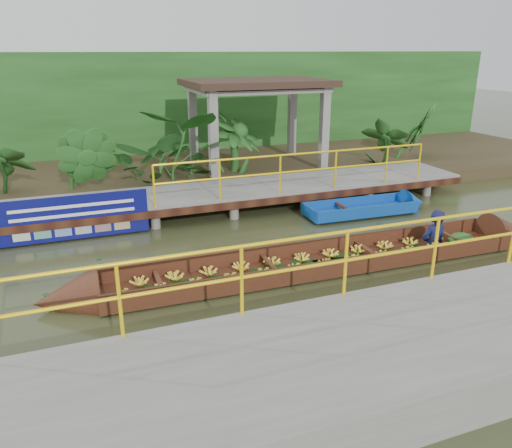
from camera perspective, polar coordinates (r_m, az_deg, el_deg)
name	(u,v)px	position (r m, az deg, el deg)	size (l,w,h in m)	color
ground	(230,264)	(10.08, -3.03, -4.61)	(80.00, 80.00, 0.00)	#33351A
land_strip	(160,172)	(16.97, -10.95, 5.84)	(30.00, 8.00, 0.45)	#352A1A
far_dock	(189,197)	(13.04, -7.66, 3.09)	(16.00, 2.06, 1.66)	slate
near_dock	(400,353)	(7.05, 16.12, -14.02)	(18.00, 2.40, 1.73)	slate
pavilion	(257,92)	(16.20, 0.09, 14.85)	(4.40, 3.00, 3.00)	slate
foliage_backdrop	(144,110)	(19.10, -12.70, 12.62)	(30.00, 0.80, 4.00)	#1A4315
vendor_boat	(334,256)	(10.02, 8.86, -3.66)	(10.52, 1.29, 2.10)	#3B1D10
moored_blue_boat	(387,207)	(13.68, 14.79, 1.94)	(3.44, 1.03, 0.81)	#0E409A
blue_banner	(74,217)	(11.81, -20.07, 0.72)	(3.25, 0.04, 1.02)	#0B0D5A
tropical_plants	(231,146)	(15.06, -2.84, 8.95)	(14.48, 1.48, 1.85)	#1A4315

